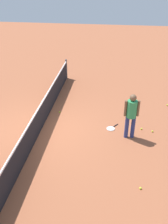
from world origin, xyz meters
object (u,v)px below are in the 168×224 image
object	(u,v)px
tennis_ball_baseline	(167,105)
tennis_ball_stray_right	(60,112)
player_near_side	(131,113)
tennis_ball_near_player	(140,188)
tennis_racket_near_player	(111,128)
tennis_ball_midcourt	(141,129)
tennis_ball_stray_left	(152,131)

from	to	relation	value
tennis_ball_baseline	tennis_ball_stray_right	size ratio (longest dim) A/B	1.00
player_near_side	tennis_ball_near_player	xyz separation A→B (m)	(-2.41, -0.26, -0.98)
tennis_ball_near_player	tennis_racket_near_player	bearing A→B (deg)	17.71
tennis_ball_midcourt	tennis_ball_stray_right	bearing A→B (deg)	76.41
player_near_side	tennis_ball_stray_left	size ratio (longest dim) A/B	25.76
player_near_side	tennis_ball_baseline	world-z (taller)	player_near_side
tennis_ball_baseline	tennis_ball_stray_right	bearing A→B (deg)	105.02
tennis_ball_near_player	player_near_side	bearing A→B (deg)	6.22
player_near_side	tennis_ball_stray_right	world-z (taller)	player_near_side
tennis_ball_near_player	tennis_ball_midcourt	bearing A→B (deg)	-4.31
tennis_racket_near_player	tennis_ball_stray_right	bearing A→B (deg)	68.04
tennis_ball_midcourt	tennis_ball_stray_left	size ratio (longest dim) A/B	1.00
tennis_ball_baseline	tennis_ball_midcourt	bearing A→B (deg)	148.23
tennis_racket_near_player	tennis_ball_midcourt	world-z (taller)	tennis_ball_midcourt
tennis_ball_midcourt	player_near_side	bearing A→B (deg)	137.36
player_near_side	tennis_racket_near_player	size ratio (longest dim) A/B	3.01
player_near_side	tennis_ball_midcourt	xyz separation A→B (m)	(0.53, -0.48, -0.98)
player_near_side	tennis_racket_near_player	xyz separation A→B (m)	(0.45, 0.65, -1.00)
tennis_racket_near_player	tennis_ball_near_player	bearing A→B (deg)	-162.29
tennis_ball_baseline	tennis_ball_stray_right	world-z (taller)	same
tennis_ball_stray_right	tennis_ball_stray_left	bearing A→B (deg)	-103.77
tennis_ball_baseline	tennis_ball_stray_left	xyz separation A→B (m)	(-2.14, 0.86, 0.00)
tennis_ball_stray_left	tennis_ball_stray_right	distance (m)	3.83
player_near_side	tennis_ball_midcourt	distance (m)	1.21
tennis_ball_near_player	tennis_ball_midcourt	distance (m)	2.94
tennis_ball_near_player	tennis_ball_midcourt	xyz separation A→B (m)	(2.94, -0.22, 0.00)
tennis_ball_stray_right	tennis_ball_near_player	bearing A→B (deg)	-140.33
tennis_ball_midcourt	tennis_ball_stray_left	distance (m)	0.41
tennis_racket_near_player	tennis_ball_near_player	distance (m)	3.00
tennis_racket_near_player	tennis_ball_stray_right	xyz separation A→B (m)	(0.88, 2.19, 0.02)
tennis_racket_near_player	tennis_ball_stray_right	size ratio (longest dim) A/B	8.56
tennis_ball_stray_right	tennis_ball_baseline	bearing A→B (deg)	-74.98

